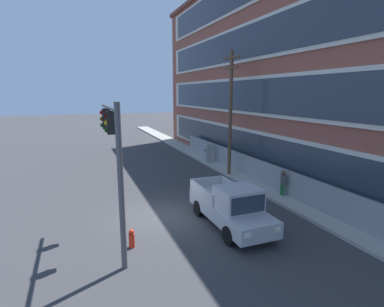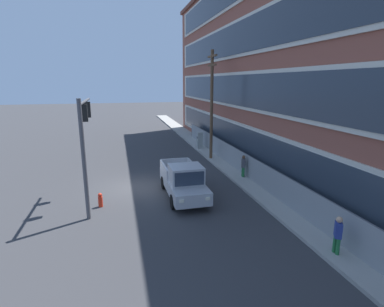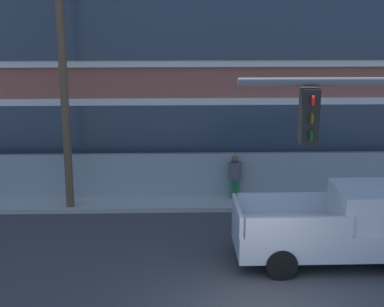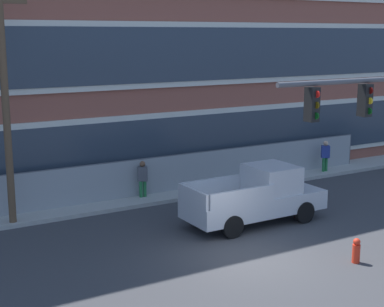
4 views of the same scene
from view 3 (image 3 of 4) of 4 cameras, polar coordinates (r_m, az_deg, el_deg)
sidewalk_building_side at (r=20.44m, az=3.99°, el=-4.54°), size 80.00×1.90×0.16m
chain_link_fence at (r=20.32m, az=-1.47°, el=-2.23°), size 28.21×0.06×1.73m
pickup_truck_silver at (r=16.15m, az=14.31°, el=-7.04°), size 5.43×2.08×2.09m
utility_pole_near_corner at (r=18.94m, az=-12.46°, el=8.83°), size 2.17×0.26×9.12m
pedestrian_by_fence at (r=20.13m, az=4.16°, el=-2.17°), size 0.47×0.41×1.69m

